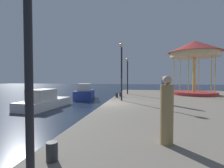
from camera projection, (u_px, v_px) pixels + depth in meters
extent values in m
plane|color=#162338|center=(105.00, 114.00, 11.92)|extent=(120.00, 120.00, 0.00)
cube|color=gray|center=(206.00, 111.00, 10.80)|extent=(13.25, 26.79, 0.80)
cube|color=white|center=(45.00, 104.00, 14.34)|extent=(2.60, 5.26, 0.70)
cube|color=beige|center=(42.00, 95.00, 13.97)|extent=(1.69, 2.37, 0.90)
cube|color=#4C6070|center=(50.00, 92.00, 15.04)|extent=(1.28, 0.22, 0.41)
cube|color=navy|center=(85.00, 95.00, 20.55)|extent=(2.79, 4.47, 1.04)
cube|color=beige|center=(84.00, 87.00, 20.06)|extent=(1.75, 2.07, 0.84)
cube|color=#4C6070|center=(85.00, 85.00, 20.97)|extent=(1.23, 0.33, 0.38)
cylinder|color=#B23333|center=(194.00, 93.00, 17.70)|extent=(4.56, 4.56, 0.30)
cylinder|color=gold|center=(194.00, 75.00, 17.63)|extent=(0.28, 0.28, 3.64)
cylinder|color=#F2E099|center=(194.00, 55.00, 17.56)|extent=(4.82, 4.82, 0.50)
cone|color=#C63D38|center=(195.00, 46.00, 17.53)|extent=(5.36, 5.36, 1.23)
cylinder|color=gold|center=(215.00, 74.00, 17.29)|extent=(0.08, 0.08, 3.64)
cylinder|color=gold|center=(199.00, 75.00, 19.19)|extent=(0.08, 0.08, 3.64)
cylinder|color=gold|center=(180.00, 75.00, 19.53)|extent=(0.08, 0.08, 3.64)
cylinder|color=gold|center=(174.00, 75.00, 17.97)|extent=(0.08, 0.08, 3.64)
cylinder|color=gold|center=(189.00, 74.00, 16.07)|extent=(0.08, 0.08, 3.64)
cylinder|color=gold|center=(211.00, 74.00, 15.73)|extent=(0.08, 0.08, 3.64)
cylinder|color=black|center=(29.00, 65.00, 2.45)|extent=(0.12, 0.12, 3.85)
cylinder|color=black|center=(122.00, 74.00, 12.97)|extent=(0.12, 0.12, 4.12)
sphere|color=#F9E5B2|center=(122.00, 45.00, 12.89)|extent=(0.36, 0.36, 0.36)
cylinder|color=black|center=(128.00, 77.00, 18.25)|extent=(0.12, 0.12, 3.63)
sphere|color=#F9E5B2|center=(128.00, 59.00, 18.18)|extent=(0.36, 0.36, 0.36)
cylinder|color=#2D2D33|center=(117.00, 95.00, 15.10)|extent=(0.24, 0.24, 0.40)
cylinder|color=#2D2D33|center=(52.00, 152.00, 3.50)|extent=(0.24, 0.24, 0.40)
cylinder|color=#2D2D33|center=(120.00, 94.00, 15.87)|extent=(0.24, 0.24, 0.40)
cylinder|color=#937A4C|center=(167.00, 115.00, 4.39)|extent=(0.34, 0.34, 1.57)
sphere|color=tan|center=(167.00, 80.00, 4.36)|extent=(0.24, 0.24, 0.24)
cylinder|color=#2D4C8C|center=(164.00, 92.00, 11.20)|extent=(0.34, 0.34, 1.63)
sphere|color=tan|center=(164.00, 78.00, 11.17)|extent=(0.24, 0.24, 0.24)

